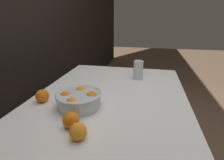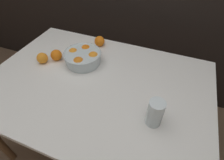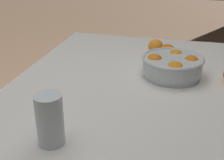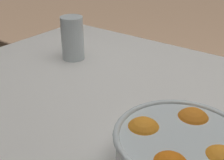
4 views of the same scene
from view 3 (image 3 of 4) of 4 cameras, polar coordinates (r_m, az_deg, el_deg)
The scene contains 5 objects.
dining_table at distance 1.18m, azimuth 3.36°, elevation -4.84°, with size 1.32×0.93×0.71m.
fruit_bowl at distance 1.26m, azimuth 10.99°, elevation 2.62°, with size 0.24×0.24×0.09m.
juice_glass at distance 0.85m, azimuth -11.27°, elevation -7.57°, with size 0.07×0.07×0.14m.
orange_loose_front at distance 1.50m, azimuth 7.98°, elevation 6.05°, with size 0.07×0.07×0.07m, color orange.
orange_loose_aside at distance 1.43m, azimuth 10.07°, elevation 5.03°, with size 0.07×0.07×0.07m, color orange.
Camera 3 is at (1.01, 0.19, 1.22)m, focal length 50.00 mm.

